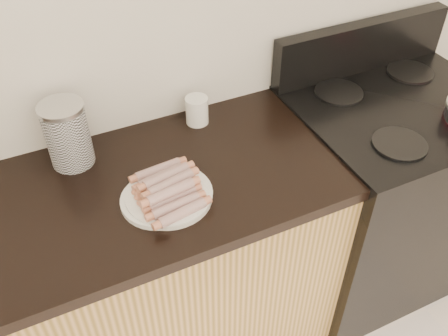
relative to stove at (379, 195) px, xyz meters
name	(u,v)px	position (x,y,z in m)	size (l,w,h in m)	color
wall_back	(162,7)	(-0.78, 0.32, 0.84)	(4.00, 0.04, 2.60)	silver
cabinet_base	(17,332)	(-1.48, 0.01, -0.03)	(2.20, 0.59, 0.86)	tan
stove	(379,195)	(0.00, 0.00, 0.00)	(0.76, 0.65, 0.91)	black
stove_panel	(362,47)	(0.00, 0.28, 0.55)	(0.76, 0.06, 0.20)	black
burner_near_left	(399,144)	(-0.17, -0.17, 0.46)	(0.18, 0.18, 0.01)	black
burner_far_left	(339,92)	(-0.17, 0.17, 0.46)	(0.18, 0.18, 0.01)	black
burner_far_right	(410,72)	(0.17, 0.17, 0.46)	(0.18, 0.18, 0.01)	black
main_plate	(169,196)	(-0.94, -0.07, 0.45)	(0.25, 0.25, 0.02)	silver
side_plate	(159,200)	(-0.97, -0.07, 0.45)	(0.23, 0.23, 0.02)	white
hotdog_pile	(168,189)	(-0.94, -0.07, 0.48)	(0.15, 0.25, 0.06)	maroon
plain_sausages	(159,195)	(-0.97, -0.07, 0.47)	(0.12, 0.10, 0.02)	#CD7F50
canister	(67,134)	(-1.15, 0.22, 0.55)	(0.14, 0.14, 0.21)	white
mug	(197,110)	(-0.71, 0.24, 0.49)	(0.08, 0.08, 0.10)	white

